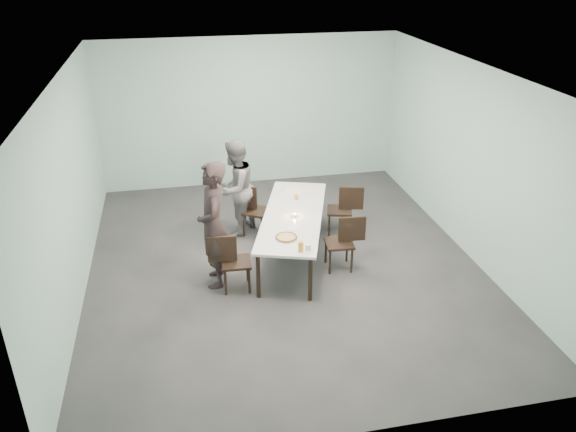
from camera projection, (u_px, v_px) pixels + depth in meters
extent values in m
plane|color=#333335|center=(284.00, 264.00, 8.90)|extent=(7.00, 7.00, 0.00)
cube|color=#A6D1CD|center=(250.00, 112.00, 11.32)|extent=(6.00, 0.02, 3.00)
cube|color=#A6D1CD|center=(358.00, 316.00, 5.16)|extent=(6.00, 0.02, 3.00)
cube|color=#A6D1CD|center=(70.00, 193.00, 7.70)|extent=(0.02, 7.00, 3.00)
cube|color=#A6D1CD|center=(471.00, 162.00, 8.79)|extent=(0.02, 7.00, 3.00)
cube|color=white|center=(283.00, 73.00, 7.58)|extent=(6.00, 7.00, 0.02)
cube|color=white|center=(293.00, 216.00, 8.81)|extent=(1.66, 2.75, 0.04)
cylinder|color=black|center=(258.00, 276.00, 7.92)|extent=(0.06, 0.06, 0.71)
cylinder|color=black|center=(279.00, 204.00, 10.10)|extent=(0.06, 0.06, 0.71)
cylinder|color=black|center=(310.00, 279.00, 7.85)|extent=(0.06, 0.06, 0.71)
cylinder|color=black|center=(320.00, 206.00, 10.03)|extent=(0.06, 0.06, 0.71)
cube|color=black|center=(236.00, 262.00, 8.11)|extent=(0.44, 0.44, 0.04)
cube|color=black|center=(222.00, 249.00, 7.98)|extent=(0.42, 0.07, 0.40)
cylinder|color=black|center=(226.00, 283.00, 8.03)|extent=(0.04, 0.04, 0.41)
cylinder|color=black|center=(225.00, 270.00, 8.33)|extent=(0.04, 0.04, 0.41)
cylinder|color=black|center=(249.00, 281.00, 8.08)|extent=(0.04, 0.04, 0.41)
cylinder|color=black|center=(247.00, 269.00, 8.38)|extent=(0.04, 0.04, 0.41)
cube|color=black|center=(256.00, 211.00, 9.65)|extent=(0.58, 0.58, 0.04)
cube|color=black|center=(245.00, 197.00, 9.60)|extent=(0.38, 0.25, 0.40)
cylinder|color=black|center=(243.00, 225.00, 9.66)|extent=(0.04, 0.04, 0.41)
cylinder|color=black|center=(251.00, 217.00, 9.94)|extent=(0.04, 0.04, 0.41)
cylinder|color=black|center=(262.00, 228.00, 9.56)|extent=(0.04, 0.04, 0.41)
cylinder|color=black|center=(269.00, 220.00, 9.84)|extent=(0.04, 0.04, 0.41)
cube|color=black|center=(339.00, 243.00, 8.62)|extent=(0.45, 0.45, 0.04)
cube|color=black|center=(352.00, 229.00, 8.54)|extent=(0.42, 0.07, 0.40)
cylinder|color=black|center=(347.00, 250.00, 8.89)|extent=(0.04, 0.04, 0.41)
cylinder|color=black|center=(352.00, 261.00, 8.59)|extent=(0.04, 0.04, 0.41)
cylinder|color=black|center=(326.00, 251.00, 8.85)|extent=(0.04, 0.04, 0.41)
cylinder|color=black|center=(330.00, 262.00, 8.55)|extent=(0.04, 0.04, 0.41)
cube|color=black|center=(340.00, 210.00, 9.67)|extent=(0.52, 0.52, 0.04)
cube|color=black|center=(351.00, 198.00, 9.55)|extent=(0.41, 0.16, 0.40)
cylinder|color=black|center=(349.00, 218.00, 9.91)|extent=(0.04, 0.04, 0.41)
cylinder|color=black|center=(349.00, 227.00, 9.61)|extent=(0.04, 0.04, 0.41)
cylinder|color=black|center=(329.00, 217.00, 9.94)|extent=(0.04, 0.04, 0.41)
cylinder|color=black|center=(329.00, 226.00, 9.63)|extent=(0.04, 0.04, 0.41)
imported|color=black|center=(214.00, 225.00, 8.03)|extent=(0.49, 0.72, 1.91)
imported|color=slate|center=(235.00, 188.00, 9.51)|extent=(1.01, 1.04, 1.68)
cylinder|color=white|center=(286.00, 238.00, 8.09)|extent=(0.34, 0.34, 0.01)
cylinder|color=#F3CE8A|center=(286.00, 237.00, 8.08)|extent=(0.30, 0.30, 0.01)
torus|color=brown|center=(286.00, 237.00, 8.08)|extent=(0.32, 0.32, 0.03)
cylinder|color=white|center=(293.00, 228.00, 8.38)|extent=(0.18, 0.18, 0.01)
cylinder|color=gold|center=(301.00, 247.00, 7.72)|extent=(0.08, 0.08, 0.15)
cylinder|color=silver|center=(308.00, 247.00, 7.77)|extent=(0.08, 0.08, 0.09)
cylinder|color=silver|center=(295.00, 216.00, 8.73)|extent=(0.06, 0.06, 0.03)
cylinder|color=orange|center=(295.00, 214.00, 8.72)|extent=(0.04, 0.04, 0.01)
cylinder|color=gold|center=(296.00, 197.00, 9.31)|extent=(0.07, 0.07, 0.08)
cube|color=silver|center=(294.00, 191.00, 9.62)|extent=(0.35, 0.30, 0.01)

